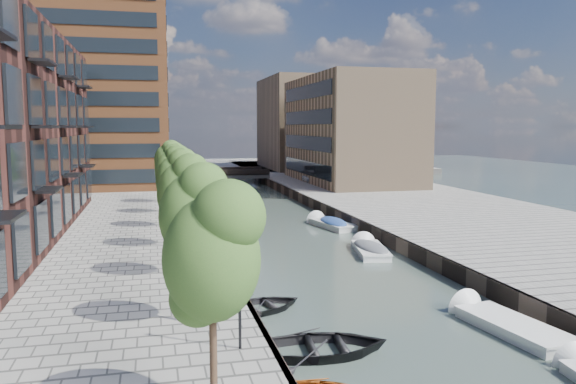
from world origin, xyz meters
name	(u,v)px	position (x,y,z in m)	size (l,w,h in m)	color
water	(265,219)	(0.00, 40.00, 0.00)	(300.00, 300.00, 0.00)	#38473F
quay_right	(424,207)	(16.00, 40.00, 0.50)	(20.00, 140.00, 1.00)	gray
quay_wall_left	(198,216)	(-6.10, 40.00, 0.50)	(0.25, 140.00, 1.00)	#332823
quay_wall_right	(328,211)	(6.10, 40.00, 0.50)	(0.25, 140.00, 1.00)	#332823
far_closure	(205,167)	(0.00, 100.00, 0.50)	(80.00, 40.00, 1.00)	gray
tower	(91,65)	(-17.00, 65.00, 16.00)	(18.00, 18.00, 30.00)	brown
tan_block_near	(349,130)	(16.00, 62.00, 8.00)	(12.00, 25.00, 14.00)	#9A7D5E
tan_block_far	(300,123)	(16.00, 88.00, 9.00)	(12.00, 20.00, 16.00)	#9A7D5E
bridge	(222,175)	(0.00, 72.00, 1.39)	(13.00, 6.00, 1.30)	gray
tree_0	(212,250)	(-8.50, 4.00, 5.31)	(2.50, 2.50, 5.95)	#382619
tree_1	(192,210)	(-8.50, 11.00, 5.31)	(2.50, 2.50, 5.95)	#382619
tree_2	(182,190)	(-8.50, 18.00, 5.31)	(2.50, 2.50, 5.95)	#382619
tree_3	(176,177)	(-8.50, 25.00, 5.31)	(2.50, 2.50, 5.95)	#382619
tree_4	(172,169)	(-8.50, 32.00, 5.31)	(2.50, 2.50, 5.95)	#382619
tree_5	(169,163)	(-8.50, 39.00, 5.31)	(2.50, 2.50, 5.95)	#382619
tree_6	(167,159)	(-8.50, 46.00, 5.31)	(2.50, 2.50, 5.95)	#382619
lamp_0	(239,275)	(-7.20, 8.00, 3.51)	(0.24, 0.24, 4.12)	black
lamp_1	(200,208)	(-7.20, 24.00, 3.51)	(0.24, 0.24, 4.12)	black
lamp_2	(185,182)	(-7.20, 40.00, 3.51)	(0.24, 0.24, 4.12)	black
sloop_0	(258,311)	(-5.40, 14.54, 0.00)	(3.13, 4.38, 0.91)	#242326
sloop_1	(321,354)	(-4.00, 9.17, 0.00)	(3.67, 5.14, 1.06)	black
sloop_3	(217,223)	(-4.57, 38.65, 0.00)	(3.44, 4.82, 1.00)	silver
sloop_4	(213,231)	(-5.30, 35.01, 0.00)	(3.57, 5.00, 1.04)	black
motorboat_2	(500,324)	(4.20, 10.12, 0.11)	(2.69, 5.86, 1.88)	white
motorboat_3	(330,224)	(4.55, 34.62, 0.23)	(3.07, 5.95, 1.89)	silver
motorboat_4	(369,249)	(4.12, 24.70, 0.22)	(2.84, 5.60, 1.78)	white
car	(310,177)	(10.62, 62.23, 1.66)	(1.56, 3.88, 1.32)	silver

